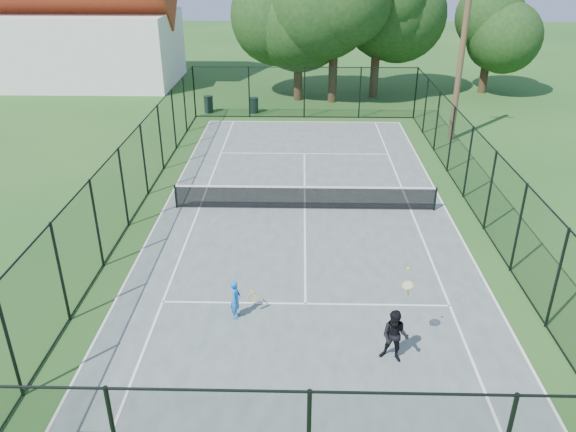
{
  "coord_description": "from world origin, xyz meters",
  "views": [
    {
      "loc": [
        -0.18,
        -19.75,
        9.32
      ],
      "look_at": [
        -0.58,
        -3.0,
        1.2
      ],
      "focal_mm": 35.0,
      "sensor_mm": 36.0,
      "label": 1
    }
  ],
  "objects_px": {
    "trash_bin_left": "(209,104)",
    "utility_pole": "(460,63)",
    "trash_bin_right": "(254,105)",
    "player_blue": "(236,299)",
    "player_black": "(395,336)",
    "tennis_net": "(305,197)"
  },
  "relations": [
    {
      "from": "utility_pole",
      "to": "player_blue",
      "type": "xyz_separation_m",
      "value": [
        -9.66,
        -16.06,
        -3.35
      ]
    },
    {
      "from": "tennis_net",
      "to": "trash_bin_right",
      "type": "distance_m",
      "value": 14.3
    },
    {
      "from": "trash_bin_left",
      "to": "utility_pole",
      "type": "height_order",
      "value": "utility_pole"
    },
    {
      "from": "trash_bin_right",
      "to": "utility_pole",
      "type": "bearing_deg",
      "value": -24.61
    },
    {
      "from": "trash_bin_left",
      "to": "utility_pole",
      "type": "bearing_deg",
      "value": -20.21
    },
    {
      "from": "tennis_net",
      "to": "trash_bin_left",
      "type": "bearing_deg",
      "value": 112.69
    },
    {
      "from": "trash_bin_left",
      "to": "trash_bin_right",
      "type": "relative_size",
      "value": 1.09
    },
    {
      "from": "player_black",
      "to": "trash_bin_right",
      "type": "bearing_deg",
      "value": 102.96
    },
    {
      "from": "trash_bin_right",
      "to": "player_black",
      "type": "xyz_separation_m",
      "value": [
        5.22,
        -22.7,
        0.3
      ]
    },
    {
      "from": "trash_bin_right",
      "to": "utility_pole",
      "type": "xyz_separation_m",
      "value": [
        10.83,
        -4.96,
        3.52
      ]
    },
    {
      "from": "player_blue",
      "to": "trash_bin_left",
      "type": "bearing_deg",
      "value": 100.63
    },
    {
      "from": "trash_bin_right",
      "to": "player_blue",
      "type": "distance_m",
      "value": 21.05
    },
    {
      "from": "trash_bin_right",
      "to": "player_black",
      "type": "relative_size",
      "value": 0.38
    },
    {
      "from": "tennis_net",
      "to": "trash_bin_left",
      "type": "xyz_separation_m",
      "value": [
        -5.86,
        14.02,
        -0.07
      ]
    },
    {
      "from": "tennis_net",
      "to": "player_black",
      "type": "bearing_deg",
      "value": -76.16
    },
    {
      "from": "player_blue",
      "to": "player_black",
      "type": "distance_m",
      "value": 4.39
    },
    {
      "from": "player_blue",
      "to": "player_black",
      "type": "height_order",
      "value": "player_black"
    },
    {
      "from": "utility_pole",
      "to": "trash_bin_right",
      "type": "bearing_deg",
      "value": 155.39
    },
    {
      "from": "trash_bin_right",
      "to": "player_blue",
      "type": "xyz_separation_m",
      "value": [
        1.17,
        -21.02,
        0.17
      ]
    },
    {
      "from": "trash_bin_right",
      "to": "trash_bin_left",
      "type": "bearing_deg",
      "value": 178.92
    },
    {
      "from": "player_black",
      "to": "tennis_net",
      "type": "bearing_deg",
      "value": 103.84
    },
    {
      "from": "player_black",
      "to": "trash_bin_left",
      "type": "bearing_deg",
      "value": 109.4
    }
  ]
}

